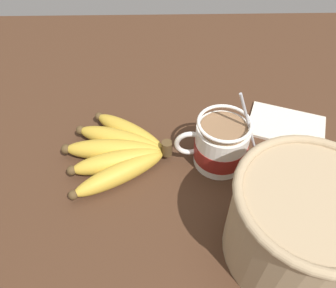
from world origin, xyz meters
TOP-DOWN VIEW (x-y plane):
  - table at (0.00, 0.00)cm, footprint 125.82×125.82cm
  - coffee_mug at (-7.24, -2.01)cm, footprint 15.72×9.69cm
  - banana_bunch at (11.34, -3.14)cm, footprint 20.92×22.64cm
  - woven_basket at (-15.57, 15.89)cm, footprint 20.63×20.63cm
  - napkin at (-22.74, -10.95)cm, footprint 18.12×15.51cm

SIDE VIEW (x-z plane):
  - table at x=0.00cm, z-range 0.00..3.59cm
  - napkin at x=-22.74cm, z-range 3.59..4.19cm
  - banana_bunch at x=11.34cm, z-range 3.39..7.77cm
  - coffee_mug at x=-7.24cm, z-range -0.06..16.01cm
  - woven_basket at x=-15.57cm, z-range 3.93..18.77cm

